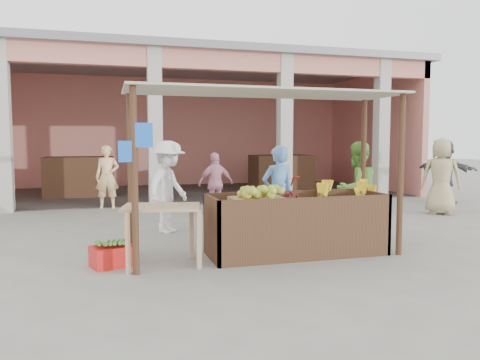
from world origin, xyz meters
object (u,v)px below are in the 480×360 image
object	(u,v)px
vendor_green	(357,187)
red_crate	(112,256)
side_table	(161,216)
vendor_blue	(278,191)
motorcycle	(269,200)
fruit_stall	(296,227)

from	to	relation	value
vendor_green	red_crate	bearing A→B (deg)	-0.72
side_table	red_crate	xyz separation A→B (m)	(-0.64, 0.15, -0.54)
side_table	red_crate	world-z (taller)	side_table
side_table	vendor_blue	xyz separation A→B (m)	(2.04, 1.01, 0.18)
side_table	motorcycle	bearing A→B (deg)	57.45
side_table	fruit_stall	bearing A→B (deg)	15.19
fruit_stall	vendor_green	world-z (taller)	vendor_green
vendor_green	motorcycle	bearing A→B (deg)	-64.62
fruit_stall	vendor_green	bearing A→B (deg)	29.86
vendor_blue	motorcycle	size ratio (longest dim) A/B	0.87
motorcycle	side_table	bearing A→B (deg)	117.24
side_table	red_crate	bearing A→B (deg)	178.97
vendor_blue	side_table	bearing A→B (deg)	16.12
fruit_stall	vendor_green	xyz separation A→B (m)	(1.49, 0.85, 0.48)
vendor_blue	motorcycle	distance (m)	1.49
vendor_green	fruit_stall	bearing A→B (deg)	17.87
side_table	vendor_green	xyz separation A→B (m)	(3.48, 0.97, 0.20)
fruit_stall	vendor_blue	world-z (taller)	vendor_blue
side_table	vendor_green	size ratio (longest dim) A/B	0.64
vendor_blue	vendor_green	bearing A→B (deg)	168.20
vendor_green	motorcycle	size ratio (longest dim) A/B	0.89
vendor_green	vendor_blue	bearing A→B (deg)	-13.55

